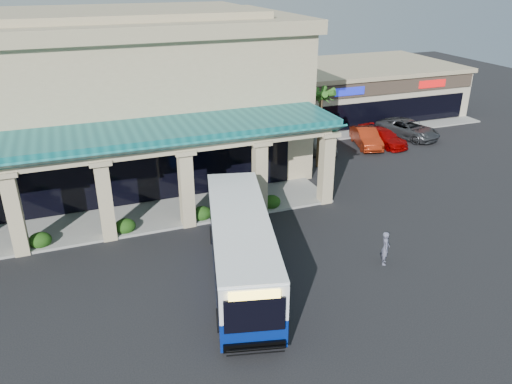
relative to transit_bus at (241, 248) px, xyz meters
name	(u,v)px	position (x,y,z in m)	size (l,w,h in m)	color
ground	(269,259)	(1.88, 1.00, -1.64)	(110.00, 110.00, 0.00)	black
main_building	(77,97)	(-6.12, 17.00, 4.03)	(30.80, 14.80, 11.35)	tan
arcade	(92,182)	(-6.12, 7.80, 1.21)	(30.00, 6.20, 5.70)	#0F585B
strip_mall	(343,89)	(19.88, 25.00, 0.81)	(22.50, 12.50, 4.90)	#C1B59C
palm_0	(320,125)	(10.38, 12.00, 1.66)	(2.40, 2.40, 6.60)	#225115
palm_1	(313,118)	(11.38, 15.00, 1.26)	(2.40, 2.40, 5.80)	#225115
broadleaf_tree	(267,111)	(9.38, 20.00, 0.76)	(2.60, 2.60, 4.81)	#183C0D
transit_bus	(241,248)	(0.00, 0.00, 0.00)	(2.73, 11.75, 3.28)	navy
pedestrian	(385,248)	(7.26, -1.46, -0.74)	(0.66, 0.43, 1.81)	#54566C
car_silver	(319,140)	(12.29, 15.53, -0.80)	(1.98, 4.92, 1.68)	#ADADAD
car_white	(366,138)	(16.36, 14.76, -0.86)	(1.66, 4.77, 1.57)	maroon
car_red	(383,137)	(17.93, 14.54, -0.95)	(1.93, 4.76, 1.38)	#980404
car_gray	(408,129)	(21.16, 15.56, -0.84)	(2.65, 5.74, 1.59)	#37393D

